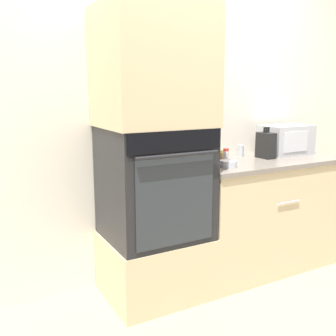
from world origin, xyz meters
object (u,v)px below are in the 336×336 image
at_px(wall_oven, 155,183).
at_px(condiment_jar_mid, 226,155).
at_px(bowl, 228,164).
at_px(condiment_jar_near, 220,157).
at_px(condiment_jar_far, 240,151).
at_px(knife_block, 266,145).
at_px(microwave, 286,140).

bearing_deg(wall_oven, condiment_jar_mid, 7.83).
relative_size(wall_oven, bowl, 6.00).
relative_size(condiment_jar_near, condiment_jar_mid, 1.00).
distance_m(wall_oven, bowl, 0.57).
xyz_separation_m(wall_oven, condiment_jar_far, (0.91, 0.20, 0.13)).
distance_m(knife_block, condiment_jar_mid, 0.37).
relative_size(microwave, condiment_jar_far, 4.43).
distance_m(wall_oven, knife_block, 1.06).
xyz_separation_m(wall_oven, condiment_jar_near, (0.58, 0.04, 0.13)).
relative_size(condiment_jar_near, condiment_jar_far, 1.00).
distance_m(bowl, condiment_jar_near, 0.16).
relative_size(wall_oven, condiment_jar_mid, 8.01).
distance_m(condiment_jar_near, condiment_jar_mid, 0.11).
xyz_separation_m(bowl, condiment_jar_near, (0.04, 0.16, 0.02)).
bearing_deg(wall_oven, bowl, -12.53).
bearing_deg(wall_oven, knife_block, 1.73).
xyz_separation_m(microwave, condiment_jar_near, (-0.76, -0.07, -0.08)).
bearing_deg(condiment_jar_near, condiment_jar_mid, 29.28).
bearing_deg(microwave, bowl, -163.88).
relative_size(microwave, condiment_jar_mid, 4.40).
distance_m(microwave, condiment_jar_mid, 0.66).
xyz_separation_m(wall_oven, bowl, (0.54, -0.12, 0.11)).
bearing_deg(condiment_jar_mid, microwave, 1.38).
height_order(bowl, condiment_jar_mid, condiment_jar_mid).
height_order(wall_oven, condiment_jar_mid, wall_oven).
xyz_separation_m(knife_block, bowl, (-0.50, -0.15, -0.08)).
bearing_deg(condiment_jar_near, knife_block, -0.76).
height_order(wall_oven, knife_block, wall_oven).
bearing_deg(condiment_jar_near, bowl, -103.68).
xyz_separation_m(knife_block, condiment_jar_mid, (-0.36, 0.06, -0.06)).
height_order(condiment_jar_near, condiment_jar_far, same).
bearing_deg(condiment_jar_far, condiment_jar_near, -154.20).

